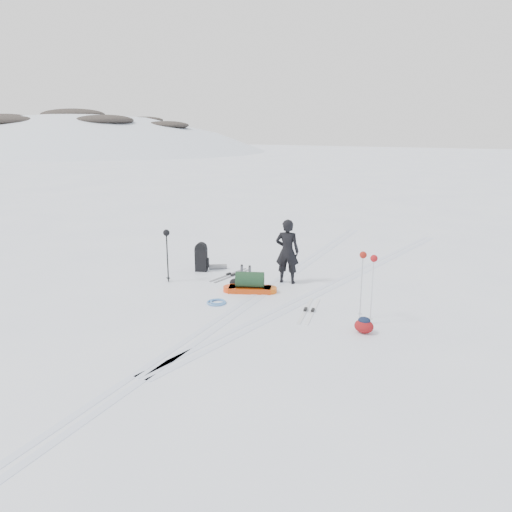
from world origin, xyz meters
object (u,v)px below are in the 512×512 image
(skier, at_px, (287,251))
(pulk_sled, at_px, (250,284))
(expedition_rucksack, at_px, (203,258))
(ski_poles_black, at_px, (167,239))

(skier, relative_size, pulk_sled, 1.23)
(skier, bearing_deg, expedition_rucksack, -11.95)
(skier, relative_size, expedition_rucksack, 2.04)
(pulk_sled, relative_size, expedition_rucksack, 1.66)
(expedition_rucksack, bearing_deg, pulk_sled, -46.89)
(skier, height_order, pulk_sled, skier)
(skier, distance_m, pulk_sled, 1.43)
(skier, height_order, ski_poles_black, skier)
(ski_poles_black, bearing_deg, expedition_rucksack, 68.28)
(pulk_sled, bearing_deg, expedition_rucksack, 130.57)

